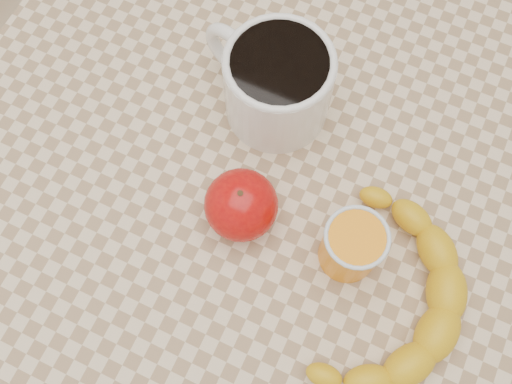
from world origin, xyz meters
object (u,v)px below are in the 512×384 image
at_px(table, 256,220).
at_px(banana, 388,299).
at_px(coffee_mug, 276,82).
at_px(orange_juice_glass, 352,246).
at_px(apple, 241,205).

distance_m(table, banana, 0.21).
bearing_deg(coffee_mug, table, -75.75).
bearing_deg(table, banana, -16.16).
relative_size(table, orange_juice_glass, 10.12).
bearing_deg(table, coffee_mug, 104.25).
height_order(table, orange_juice_glass, orange_juice_glass).
xyz_separation_m(apple, banana, (0.18, -0.03, -0.02)).
relative_size(coffee_mug, banana, 0.65).
bearing_deg(coffee_mug, orange_juice_glass, -42.54).
distance_m(coffee_mug, orange_juice_glass, 0.21).
distance_m(table, coffee_mug, 0.19).
bearing_deg(orange_juice_glass, coffee_mug, 137.46).
bearing_deg(banana, orange_juice_glass, 155.03).
xyz_separation_m(coffee_mug, orange_juice_glass, (0.15, -0.14, -0.02)).
relative_size(coffee_mug, apple, 2.05).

